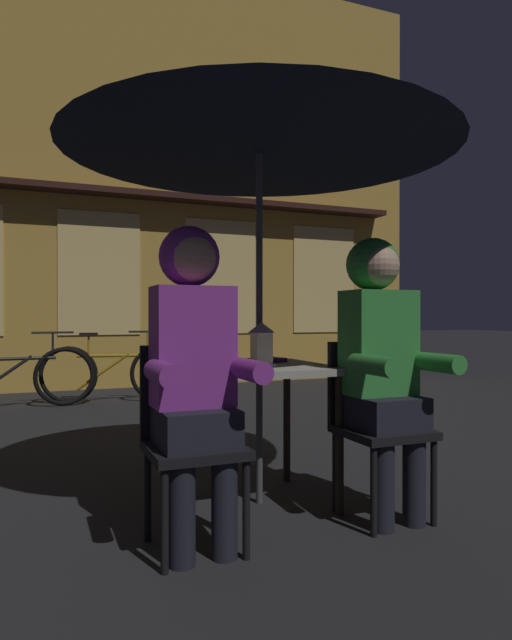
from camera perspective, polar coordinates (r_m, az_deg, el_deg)
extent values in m
plane|color=#232326|center=(3.09, 0.35, -18.52)|extent=(60.00, 60.00, 0.00)
cube|color=#B2AD9E|center=(2.94, 0.35, -5.07)|extent=(0.72, 0.72, 0.04)
cylinder|color=#2D2319|center=(2.61, -3.47, -14.03)|extent=(0.04, 0.04, 0.70)
cylinder|color=#2D2319|center=(2.86, 8.69, -12.74)|extent=(0.04, 0.04, 0.70)
cylinder|color=#2D2319|center=(3.19, -7.10, -11.38)|extent=(0.04, 0.04, 0.70)
cylinder|color=#2D2319|center=(3.40, 3.23, -10.64)|extent=(0.04, 0.04, 0.70)
cylinder|color=#4C4C51|center=(2.93, 0.35, 2.81)|extent=(0.04, 0.04, 2.25)
cone|color=black|center=(3.11, 0.35, 20.28)|extent=(2.10, 2.10, 0.38)
sphere|color=#4C4C51|center=(3.19, 0.35, 23.99)|extent=(0.06, 0.06, 0.06)
cube|color=white|center=(2.84, 0.57, -4.72)|extent=(0.11, 0.11, 0.02)
cube|color=white|center=(2.84, 0.57, -2.95)|extent=(0.09, 0.09, 0.16)
pyramid|color=white|center=(2.83, 0.57, -0.78)|extent=(0.11, 0.11, 0.06)
cube|color=black|center=(2.42, -6.38, -13.26)|extent=(0.40, 0.40, 0.04)
cylinder|color=black|center=(2.38, -1.02, -19.15)|extent=(0.03, 0.03, 0.41)
cylinder|color=black|center=(2.29, -9.51, -19.98)|extent=(0.03, 0.03, 0.41)
cylinder|color=black|center=(2.68, -3.75, -16.87)|extent=(0.03, 0.03, 0.41)
cylinder|color=black|center=(2.60, -11.22, -17.43)|extent=(0.03, 0.03, 0.41)
cube|color=black|center=(2.55, -7.52, -7.29)|extent=(0.40, 0.03, 0.42)
cube|color=black|center=(2.83, 13.09, -11.28)|extent=(0.40, 0.40, 0.04)
cylinder|color=black|center=(2.85, 18.04, -15.84)|extent=(0.03, 0.03, 0.41)
cylinder|color=black|center=(2.65, 12.16, -17.07)|extent=(0.03, 0.03, 0.41)
cylinder|color=black|center=(3.11, 13.86, -14.46)|extent=(0.03, 0.03, 0.41)
cylinder|color=black|center=(2.93, 8.27, -15.38)|extent=(0.03, 0.03, 0.41)
cube|color=black|center=(2.94, 11.01, -6.28)|extent=(0.40, 0.03, 0.42)
cylinder|color=black|center=(2.39, -3.31, -18.58)|extent=(0.11, 0.11, 0.45)
cylinder|color=black|center=(2.34, -7.74, -18.99)|extent=(0.11, 0.11, 0.45)
cube|color=black|center=(2.40, -6.38, -10.94)|extent=(0.32, 0.36, 0.16)
cube|color=purple|center=(2.39, -6.64, -2.75)|extent=(0.34, 0.22, 0.52)
cylinder|color=purple|center=(2.25, -0.69, -5.24)|extent=(0.09, 0.30, 0.09)
cylinder|color=purple|center=(2.14, -9.73, -5.52)|extent=(0.09, 0.30, 0.09)
sphere|color=tan|center=(2.40, -6.65, 6.46)|extent=(0.21, 0.21, 0.21)
sphere|color=purple|center=(2.45, -6.96, 6.57)|extent=(0.27, 0.27, 0.27)
cylinder|color=black|center=(2.83, 16.16, -15.54)|extent=(0.11, 0.11, 0.45)
cylinder|color=black|center=(2.73, 13.06, -16.16)|extent=(0.11, 0.11, 0.45)
cube|color=black|center=(2.81, 13.09, -9.28)|extent=(0.32, 0.36, 0.16)
cube|color=#338C38|center=(2.81, 12.63, -2.30)|extent=(0.34, 0.22, 0.52)
cylinder|color=#338C38|center=(2.75, 18.35, -4.25)|extent=(0.09, 0.30, 0.09)
cylinder|color=#338C38|center=(2.53, 12.11, -4.63)|extent=(0.09, 0.30, 0.09)
sphere|color=tan|center=(2.81, 12.64, 5.55)|extent=(0.21, 0.21, 0.21)
sphere|color=#338C38|center=(2.86, 12.07, 5.68)|extent=(0.27, 0.27, 0.27)
cube|color=gold|center=(8.41, -16.21, 14.78)|extent=(10.00, 0.60, 6.20)
cube|color=#F4D17A|center=(7.86, -15.96, 4.71)|extent=(1.10, 0.02, 1.70)
cube|color=#F4D17A|center=(8.24, -3.66, 4.52)|extent=(1.10, 0.02, 1.70)
cube|color=#F4D17A|center=(8.95, 7.12, 4.18)|extent=(1.10, 0.02, 1.70)
cube|color=#331914|center=(7.88, -15.87, 12.78)|extent=(9.00, 0.36, 0.08)
torus|color=black|center=(6.53, -19.34, -5.57)|extent=(0.66, 0.09, 0.66)
cylinder|color=black|center=(6.47, -23.84, -3.72)|extent=(0.84, 0.09, 0.04)
cylinder|color=black|center=(6.48, -24.92, -5.32)|extent=(0.61, 0.07, 0.44)
cylinder|color=black|center=(6.49, -20.42, -2.46)|extent=(0.02, 0.02, 0.28)
cylinder|color=black|center=(6.48, -20.42, -1.23)|extent=(0.44, 0.05, 0.02)
torus|color=black|center=(6.60, -10.15, -5.49)|extent=(0.66, 0.19, 0.66)
torus|color=black|center=(6.69, -18.96, -5.42)|extent=(0.66, 0.19, 0.66)
cylinder|color=#B78419|center=(6.61, -14.58, -3.62)|extent=(0.82, 0.22, 0.04)
cylinder|color=#B78419|center=(6.64, -15.64, -5.18)|extent=(0.60, 0.17, 0.44)
cylinder|color=#B78419|center=(6.63, -17.05, -2.57)|extent=(0.02, 0.02, 0.24)
cube|color=black|center=(6.63, -17.05, -1.45)|extent=(0.21, 0.12, 0.04)
cylinder|color=#B78419|center=(6.58, -11.22, -2.41)|extent=(0.02, 0.02, 0.28)
cylinder|color=black|center=(6.57, -11.22, -1.19)|extent=(0.43, 0.12, 0.02)
cube|color=#661E7A|center=(3.12, 1.07, -4.20)|extent=(0.23, 0.19, 0.02)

